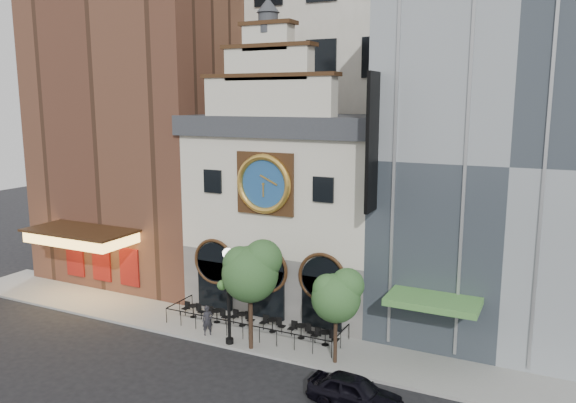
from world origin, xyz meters
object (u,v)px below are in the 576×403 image
Objects in this scene: car_right at (355,392)px; tree_left at (251,270)px; pedestrian at (208,320)px; tree_right at (337,294)px; bistro_3 at (272,324)px; bistro_4 at (301,330)px; bistro_2 at (242,318)px; bistro_1 at (217,315)px; bistro_5 at (325,337)px; bistro_0 at (193,310)px; lamppost at (228,285)px.

car_right is 0.71× the size of tree_left.
pedestrian is 0.35× the size of tree_right.
bistro_4 is (1.84, -0.05, 0.00)m from bistro_3.
bistro_2 is at bearing 15.13° from pedestrian.
bistro_2 is 1.00× the size of bistro_3.
tree_right reaches higher than bistro_1.
bistro_3 is 0.37× the size of car_right.
tree_left reaches higher than bistro_5.
bistro_0 and bistro_5 have the same top height.
bistro_1 is 0.26× the size of tree_left.
bistro_0 is at bearing 157.93° from tree_left.
pedestrian is 4.72m from tree_left.
bistro_3 is at bearing 1.83° from bistro_0.
tree_right reaches higher than bistro_4.
tree_right reaches higher than car_right.
bistro_0 is at bearing -179.02° from bistro_4.
bistro_5 is 5.56m from tree_left.
bistro_2 is at bearing 130.88° from tree_left.
bistro_2 is at bearing 63.14° from car_right.
bistro_1 is 0.32× the size of tree_right.
bistro_1 is at bearing 156.98° from lamppost.
tree_left is 1.21× the size of tree_right.
pedestrian reaches higher than bistro_4.
tree_left reaches higher than car_right.
bistro_1 and bistro_4 have the same top height.
tree_right is at bearing -33.51° from bistro_4.
lamppost is at bearing -60.33° from pedestrian.
lamppost reaches higher than bistro_1.
pedestrian is at bearing -158.67° from bistro_4.
bistro_3 is 1.84m from bistro_4.
bistro_4 is 0.26× the size of tree_left.
bistro_1 is 1.87m from pedestrian.
bistro_3 is at bearing 174.82° from bistro_5.
bistro_1 is at bearing -172.06° from bistro_2.
lamppost is (2.25, -2.18, 2.87)m from bistro_1.
bistro_2 is 10.32m from car_right.
tree_left reaches higher than tree_right.
car_right is 0.79× the size of lamppost.
bistro_0 and bistro_3 have the same top height.
bistro_0 is at bearing 170.16° from tree_right.
bistro_0 is 1.00× the size of bistro_4.
car_right is (3.46, -4.98, 0.11)m from bistro_5.
bistro_4 is at bearing 57.21° from lamppost.
lamppost reaches higher than bistro_3.
lamppost is (-8.23, 2.88, 2.76)m from car_right.
bistro_1 and bistro_3 have the same top height.
tree_left is (-6.83, 2.92, 3.81)m from car_right.
bistro_1 is at bearing 149.72° from tree_left.
tree_right is at bearing 36.91° from car_right.
lamppost is (-3.22, -2.36, 2.87)m from bistro_4.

